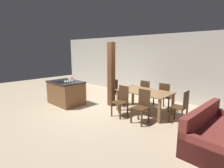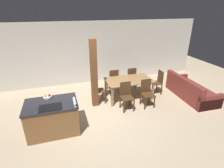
% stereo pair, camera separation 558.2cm
% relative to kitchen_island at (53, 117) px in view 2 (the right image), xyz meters
% --- Properties ---
extents(ground_plane, '(16.00, 16.00, 0.00)m').
position_rel_kitchen_island_xyz_m(ground_plane, '(1.29, 0.38, -0.45)').
color(ground_plane, tan).
extents(wall_back, '(11.20, 0.08, 2.70)m').
position_rel_kitchen_island_xyz_m(wall_back, '(1.29, 3.23, 0.90)').
color(wall_back, beige).
rests_on(wall_back, ground_plane).
extents(kitchen_island, '(1.38, 0.94, 0.90)m').
position_rel_kitchen_island_xyz_m(kitchen_island, '(0.00, 0.00, 0.00)').
color(kitchen_island, brown).
rests_on(kitchen_island, ground_plane).
extents(fruit_bowl, '(0.23, 0.23, 0.11)m').
position_rel_kitchen_island_xyz_m(fruit_bowl, '(-0.08, 0.32, 0.49)').
color(fruit_bowl, silver).
rests_on(fruit_bowl, kitchen_island).
extents(wine_glass_near, '(0.08, 0.08, 0.16)m').
position_rel_kitchen_island_xyz_m(wine_glass_near, '(0.61, -0.39, 0.57)').
color(wine_glass_near, silver).
rests_on(wine_glass_near, kitchen_island).
extents(wine_glass_middle, '(0.08, 0.08, 0.16)m').
position_rel_kitchen_island_xyz_m(wine_glass_middle, '(0.61, -0.29, 0.57)').
color(wine_glass_middle, silver).
rests_on(wine_glass_middle, kitchen_island).
extents(wine_glass_far, '(0.08, 0.08, 0.16)m').
position_rel_kitchen_island_xyz_m(wine_glass_far, '(0.61, -0.20, 0.57)').
color(wine_glass_far, silver).
rests_on(wine_glass_far, kitchen_island).
extents(wine_glass_end, '(0.08, 0.08, 0.16)m').
position_rel_kitchen_island_xyz_m(wine_glass_end, '(0.61, -0.10, 0.57)').
color(wine_glass_end, silver).
rests_on(wine_glass_end, kitchen_island).
extents(dining_table, '(1.70, 1.00, 0.74)m').
position_rel_kitchen_island_xyz_m(dining_table, '(2.75, 1.22, 0.20)').
color(dining_table, olive).
rests_on(dining_table, ground_plane).
extents(dining_chair_near_left, '(0.40, 0.40, 0.95)m').
position_rel_kitchen_island_xyz_m(dining_chair_near_left, '(2.36, 0.50, 0.05)').
color(dining_chair_near_left, '#472D19').
rests_on(dining_chair_near_left, ground_plane).
extents(dining_chair_near_right, '(0.40, 0.40, 0.95)m').
position_rel_kitchen_island_xyz_m(dining_chair_near_right, '(3.13, 0.50, 0.05)').
color(dining_chair_near_right, '#472D19').
rests_on(dining_chair_near_right, ground_plane).
extents(dining_chair_far_left, '(0.40, 0.40, 0.95)m').
position_rel_kitchen_island_xyz_m(dining_chair_far_left, '(2.36, 1.95, 0.05)').
color(dining_chair_far_left, '#472D19').
rests_on(dining_chair_far_left, ground_plane).
extents(dining_chair_far_right, '(0.40, 0.40, 0.95)m').
position_rel_kitchen_island_xyz_m(dining_chair_far_right, '(3.13, 1.95, 0.05)').
color(dining_chair_far_right, '#472D19').
rests_on(dining_chair_far_right, ground_plane).
extents(dining_chair_head_end, '(0.40, 0.40, 0.95)m').
position_rel_kitchen_island_xyz_m(dining_chair_head_end, '(1.52, 1.22, 0.05)').
color(dining_chair_head_end, '#472D19').
rests_on(dining_chair_head_end, ground_plane).
extents(dining_chair_foot_end, '(0.40, 0.40, 0.95)m').
position_rel_kitchen_island_xyz_m(dining_chair_foot_end, '(3.97, 1.22, 0.05)').
color(dining_chair_foot_end, '#472D19').
rests_on(dining_chair_foot_end, ground_plane).
extents(couch, '(1.03, 2.13, 0.80)m').
position_rel_kitchen_island_xyz_m(couch, '(5.04, 0.56, -0.19)').
color(couch, maroon).
rests_on(couch, ground_plane).
extents(timber_post, '(0.21, 0.21, 2.34)m').
position_rel_kitchen_island_xyz_m(timber_post, '(1.40, 1.06, 0.72)').
color(timber_post, brown).
rests_on(timber_post, ground_plane).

